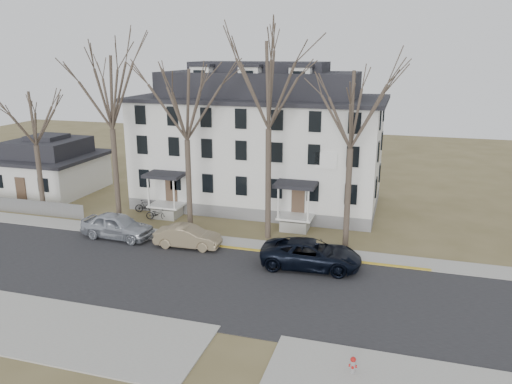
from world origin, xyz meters
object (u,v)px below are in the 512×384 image
(car_navy, at_px, (311,255))
(bicycle_right, at_px, (146,206))
(tree_center, at_px, (269,79))
(car_silver, at_px, (117,226))
(car_tan, at_px, (188,237))
(tree_mid_left, at_px, (186,100))
(tree_far_left, at_px, (109,87))
(boarding_house, at_px, (259,142))
(tree_mid_right, at_px, (352,104))
(bicycle_left, at_px, (157,214))
(small_house, at_px, (50,168))
(fire_hydrant, at_px, (353,366))
(tree_bungalow, at_px, (32,115))

(car_navy, relative_size, bicycle_right, 3.57)
(tree_center, distance_m, car_silver, 14.76)
(car_tan, xyz_separation_m, car_navy, (8.59, -0.88, 0.11))
(tree_mid_left, bearing_deg, tree_far_left, 180.00)
(boarding_house, xyz_separation_m, tree_mid_right, (8.50, -8.15, 4.22))
(tree_mid_right, relative_size, bicycle_left, 7.09)
(small_house, relative_size, car_silver, 1.65)
(fire_hydrant, bearing_deg, bicycle_left, 137.47)
(tree_mid_right, distance_m, tree_bungalow, 24.54)
(tree_center, relative_size, tree_bungalow, 1.36)
(car_silver, bearing_deg, tree_bungalow, 73.90)
(bicycle_left, distance_m, fire_hydrant, 22.89)
(small_house, bearing_deg, bicycle_left, -19.83)
(tree_mid_right, height_order, fire_hydrant, tree_mid_right)
(tree_center, bearing_deg, car_tan, -144.81)
(tree_center, xyz_separation_m, car_tan, (-4.71, -3.32, -10.35))
(car_navy, bearing_deg, bicycle_right, 61.51)
(car_silver, xyz_separation_m, fire_hydrant, (17.68, -11.05, -0.49))
(car_navy, bearing_deg, car_silver, 81.98)
(bicycle_right, relative_size, fire_hydrant, 2.12)
(car_tan, bearing_deg, tree_center, -58.03)
(car_silver, bearing_deg, tree_mid_right, -75.26)
(car_tan, relative_size, car_navy, 0.73)
(car_silver, relative_size, fire_hydrant, 6.52)
(boarding_house, xyz_separation_m, tree_bungalow, (-16.00, -8.15, 2.74))
(boarding_house, bearing_deg, car_tan, -98.47)
(tree_mid_right, relative_size, tree_bungalow, 1.18)
(small_house, distance_m, tree_center, 25.41)
(car_navy, height_order, bicycle_right, car_navy)
(car_navy, bearing_deg, car_tan, 80.47)
(tree_mid_right, bearing_deg, car_navy, -111.03)
(small_house, bearing_deg, car_silver, -36.09)
(small_house, xyz_separation_m, tree_mid_right, (28.50, -6.20, 7.35))
(tree_center, distance_m, tree_bungalow, 19.23)
(boarding_house, distance_m, car_tan, 12.49)
(tree_center, height_order, car_navy, tree_center)
(tree_bungalow, bearing_deg, tree_mid_left, 0.00)
(car_tan, bearing_deg, bicycle_left, 42.24)
(tree_center, xyz_separation_m, car_navy, (3.88, -4.20, -10.23))
(tree_mid_left, relative_size, fire_hydrant, 15.77)
(tree_center, xyz_separation_m, bicycle_right, (-11.25, 2.80, -10.57))
(tree_mid_left, xyz_separation_m, tree_mid_right, (11.50, 0.00, 0.00))
(tree_center, relative_size, bicycle_left, 8.18)
(tree_mid_left, xyz_separation_m, car_tan, (1.29, -3.32, -8.86))
(tree_bungalow, bearing_deg, bicycle_right, 19.86)
(tree_mid_left, height_order, bicycle_left, tree_mid_left)
(car_silver, relative_size, bicycle_left, 2.93)
(tree_mid_right, xyz_separation_m, fire_hydrant, (1.97, -14.18, -9.19))
(tree_far_left, height_order, car_navy, tree_far_left)
(tree_bungalow, xyz_separation_m, fire_hydrant, (26.47, -14.18, -7.71))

